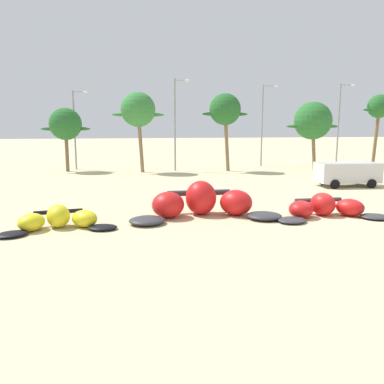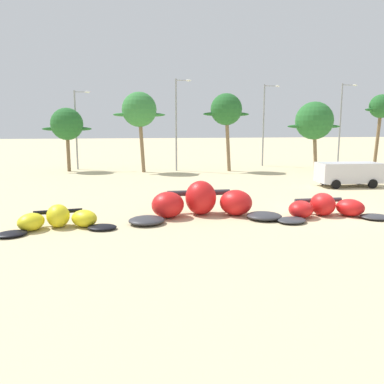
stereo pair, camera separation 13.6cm
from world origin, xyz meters
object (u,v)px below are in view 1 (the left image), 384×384
Objects in this scene: kite_left at (202,203)px; palm_left_of_gap at (225,110)px; parked_car_second at (346,172)px; palm_center_left at (313,121)px; kite_left_of_center at (326,208)px; palm_left at (138,110)px; kite_far_left at (58,220)px; lamppost_east at (340,121)px; palm_leftmost at (65,125)px; lamppost_east_center at (263,121)px; palm_center_right at (379,108)px; lamppost_west_center at (176,120)px; lamppost_west at (76,125)px.

kite_left is 1.02× the size of palm_left_of_gap.
palm_center_left is (2.47, 10.70, 4.00)m from parked_car_second.
palm_left is (-8.53, 21.58, 5.68)m from kite_left_of_center.
palm_center_left is at bearing 42.00° from kite_far_left.
palm_leftmost is at bearing 179.80° from lamppost_east.
palm_left_of_gap is at bearing -141.54° from lamppost_east_center.
lamppost_east is at bearing 58.82° from kite_left_of_center.
palm_center_right is at bearing 48.48° from parked_car_second.
palm_left reaches higher than palm_left_of_gap.
kite_far_left is 0.85× the size of kite_left_of_center.
kite_left is 21.58m from palm_left_of_gap.
palm_center_right reaches higher than palm_center_left.
lamppost_west_center reaches higher than palm_left.
kite_left_of_center is 0.75× the size of lamppost_west.
parked_car_second reaches higher than kite_left.
kite_left is 1.14× the size of palm_center_left.
palm_leftmost is at bearing 123.73° from kite_left_of_center.
lamppost_west_center is at bearing 170.44° from palm_center_left.
lamppost_east_center is (12.15, 24.45, 4.49)m from kite_left.
palm_leftmost is at bearing 171.07° from palm_left_of_gap.
kite_far_left is 0.66× the size of kite_left.
palm_leftmost is (-22.43, 14.28, 3.65)m from parked_car_second.
parked_car_second is at bearing 32.05° from kite_left.
kite_left is at bearing 10.83° from kite_far_left.
kite_left_of_center is 0.79× the size of palm_left.
palm_center_right is (9.06, 2.33, 1.50)m from palm_center_left.
kite_left is 6.35m from kite_left_of_center.
lamppost_west is (-24.08, 5.39, -0.44)m from palm_center_left.
lamppost_west_center reaches higher than palm_center_left.
kite_left is 1.25× the size of palm_leftmost.
kite_left is 0.87× the size of lamppost_east.
lamppost_east reaches higher than palm_center_left.
palm_left reaches higher than parked_car_second.
lamppost_west is at bearing 164.08° from palm_left_of_gap.
kite_left reaches higher than kite_left_of_center.
kite_left_of_center is at bearing -114.62° from palm_center_left.
lamppost_west_center reaches higher than lamppost_west.
kite_left_of_center is at bearing -125.76° from parked_car_second.
palm_left is 0.98× the size of palm_center_right.
kite_left is at bearing -116.42° from lamppost_east_center.
lamppost_east is (14.05, 2.39, -0.99)m from palm_left_of_gap.
palm_center_right is 0.87× the size of lamppost_east.
lamppost_west is at bearing 109.78° from kite_left.
palm_center_left is (9.01, -1.09, -1.08)m from palm_left_of_gap.
palm_left_of_gap reaches higher than parked_car_second.
lamppost_west_center is at bearing 101.81° from kite_left_of_center.
palm_center_left is (17.69, -1.59, -1.04)m from palm_left.
lamppost_east reaches higher than parked_car_second.
lamppost_west reaches higher than palm_center_right.
palm_center_left reaches higher than palm_leftmost.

